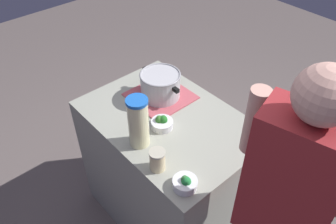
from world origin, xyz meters
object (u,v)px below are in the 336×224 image
Objects in this scene: broccoli_bowl_center at (185,183)px; broccoli_bowl_front at (162,123)px; cooking_pot at (160,85)px; lemonade_pitcher at (138,122)px; mason_jar at (157,160)px; person_cook at (277,219)px.

broccoli_bowl_front is at bearing 154.11° from broccoli_bowl_center.
lemonade_pitcher is (0.23, -0.34, 0.06)m from cooking_pot.
cooking_pot is at bearing 138.14° from mason_jar.
mason_jar is at bearing -161.09° from person_cook.
person_cook reaches higher than lemonade_pitcher.
broccoli_bowl_center is (0.39, -0.19, 0.00)m from broccoli_bowl_front.
broccoli_bowl_front is (-0.22, 0.21, -0.03)m from mason_jar.
person_cook is (0.40, 0.17, -0.01)m from broccoli_bowl_center.
broccoli_bowl_center is (0.17, 0.02, -0.03)m from mason_jar.
cooking_pot is 0.28m from broccoli_bowl_front.
cooking_pot reaches higher than mason_jar.
cooking_pot is 0.71m from broccoli_bowl_center.
person_cook is at bearing 23.43° from broccoli_bowl_center.
broccoli_bowl_center is 0.43m from person_cook.
cooking_pot is 1.08× the size of lemonade_pitcher.
cooking_pot is at bearing 149.11° from broccoli_bowl_center.
cooking_pot is at bearing 141.23° from broccoli_bowl_front.
cooking_pot is 0.18× the size of person_cook.
cooking_pot is 0.58m from mason_jar.
broccoli_bowl_front is at bearing 95.78° from lemonade_pitcher.
cooking_pot is at bearing 123.99° from lemonade_pitcher.
mason_jar is 0.18m from broccoli_bowl_center.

